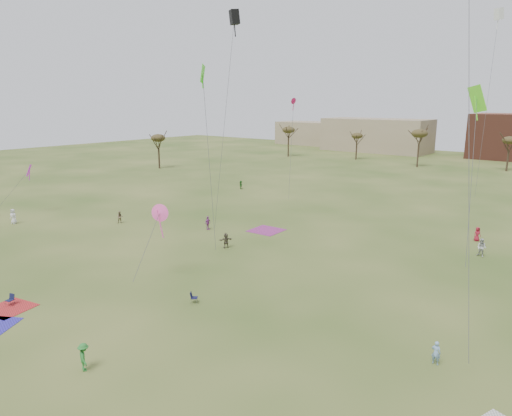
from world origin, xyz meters
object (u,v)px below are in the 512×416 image
Objects in this scene: flyer_near_center at (84,357)px; camp_chair_left at (10,302)px; flyer_near_left at (13,216)px; camp_chair_center at (194,300)px.

flyer_near_center reaches higher than camp_chair_left.
flyer_near_left reaches higher than camp_chair_left.
flyer_near_left is at bearing 139.64° from camp_chair_left.
camp_chair_left is (24.58, -11.18, -0.71)m from flyer_near_left.
flyer_near_center is 1.96× the size of camp_chair_center.
flyer_near_left is at bearing 48.78° from camp_chair_center.
camp_chair_left is 14.09m from camp_chair_center.
camp_chair_center is (35.27, -1.99, -0.71)m from flyer_near_left.
flyer_near_left is 35.33m from camp_chair_center.
camp_chair_left is at bearing 18.87° from flyer_near_center.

